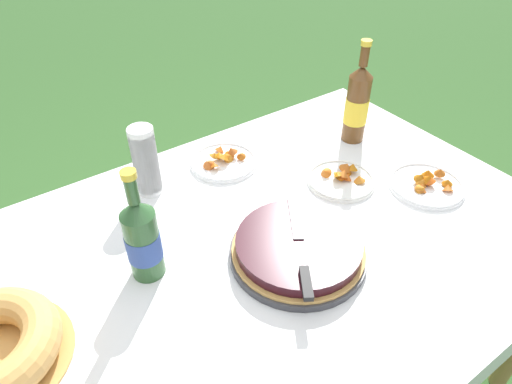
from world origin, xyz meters
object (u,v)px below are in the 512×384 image
object	(u,v)px
berry_tart	(298,249)
serving_knife	(300,247)
cider_bottle_green	(142,239)
snack_plate_right	(427,184)
snack_plate_near	(224,161)
cup_stack	(146,161)
cider_bottle_amber	(357,104)
snack_plate_left	(342,178)

from	to	relation	value
berry_tart	serving_knife	world-z (taller)	serving_knife
serving_knife	cider_bottle_green	xyz separation A→B (m)	(-0.31, 0.19, 0.05)
cider_bottle_green	berry_tart	bearing A→B (deg)	-27.57
snack_plate_right	cider_bottle_green	bearing A→B (deg)	167.99
snack_plate_near	snack_plate_right	size ratio (longest dim) A/B	0.97
cider_bottle_green	snack_plate_near	world-z (taller)	cider_bottle_green
berry_tart	cup_stack	world-z (taller)	cup_stack
serving_knife	snack_plate_right	size ratio (longest dim) A/B	1.48
serving_knife	snack_plate_right	bearing A→B (deg)	-54.74
cider_bottle_green	snack_plate_near	size ratio (longest dim) A/B	1.40
cup_stack	snack_plate_near	world-z (taller)	cup_stack
snack_plate_near	cup_stack	bearing A→B (deg)	178.57
cup_stack	cider_bottle_amber	world-z (taller)	cider_bottle_amber
berry_tart	snack_plate_right	bearing A→B (deg)	-0.47
berry_tart	cider_bottle_green	distance (m)	0.38
cup_stack	snack_plate_near	bearing A→B (deg)	-1.43
cup_stack	snack_plate_right	distance (m)	0.82
berry_tart	cider_bottle_green	world-z (taller)	cider_bottle_green
cup_stack	snack_plate_right	xyz separation A→B (m)	(0.68, -0.46, -0.09)
cider_bottle_green	snack_plate_right	size ratio (longest dim) A/B	1.36
cider_bottle_amber	serving_knife	bearing A→B (deg)	-146.35
snack_plate_right	snack_plate_left	bearing A→B (deg)	138.37
serving_knife	cup_stack	bearing A→B (deg)	52.75
cider_bottle_green	snack_plate_left	distance (m)	0.64
serving_knife	snack_plate_near	bearing A→B (deg)	23.58
cup_stack	cider_bottle_green	xyz separation A→B (m)	(-0.14, -0.28, 0.00)
berry_tart	snack_plate_near	bearing A→B (deg)	82.11
snack_plate_near	serving_knife	bearing A→B (deg)	-99.38
snack_plate_left	snack_plate_right	bearing A→B (deg)	-41.63
serving_knife	cider_bottle_green	world-z (taller)	cider_bottle_green
serving_knife	snack_plate_near	world-z (taller)	serving_knife
cider_bottle_amber	cup_stack	bearing A→B (deg)	169.19
cider_bottle_green	snack_plate_left	xyz separation A→B (m)	(0.63, -0.01, -0.10)
cup_stack	snack_plate_near	xyz separation A→B (m)	(0.25, -0.01, -0.09)
cider_bottle_amber	snack_plate_right	world-z (taller)	cider_bottle_amber
berry_tart	snack_plate_right	size ratio (longest dim) A/B	1.55
cider_bottle_green	snack_plate_near	distance (m)	0.49
berry_tart	snack_plate_near	world-z (taller)	berry_tart
serving_knife	snack_plate_right	world-z (taller)	serving_knife
snack_plate_left	snack_plate_right	distance (m)	0.25
snack_plate_near	snack_plate_left	bearing A→B (deg)	-49.69
snack_plate_near	snack_plate_right	bearing A→B (deg)	-46.46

